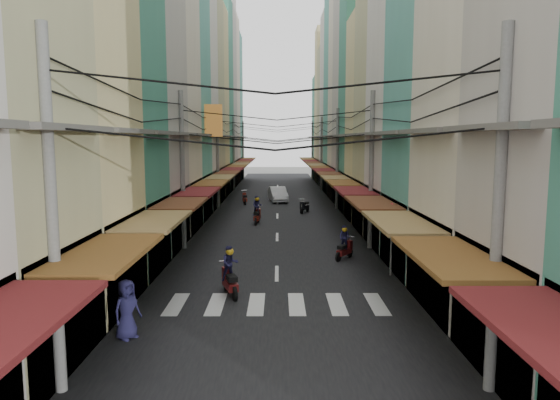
{
  "coord_description": "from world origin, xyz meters",
  "views": [
    {
      "loc": [
        0.06,
        -22.81,
        5.74
      ],
      "look_at": [
        0.16,
        3.45,
        2.52
      ],
      "focal_mm": 32.0,
      "sensor_mm": 36.0,
      "label": 1
    }
  ],
  "objects_px": {
    "white_car": "(278,202)",
    "bicycle": "(441,280)",
    "traffic_sign": "(391,223)",
    "market_umbrella": "(436,248)"
  },
  "relations": [
    {
      "from": "market_umbrella",
      "to": "traffic_sign",
      "type": "distance_m",
      "value": 3.49
    },
    {
      "from": "bicycle",
      "to": "traffic_sign",
      "type": "height_order",
      "value": "traffic_sign"
    },
    {
      "from": "white_car",
      "to": "market_umbrella",
      "type": "xyz_separation_m",
      "value": [
        5.56,
        -28.47,
        1.93
      ]
    },
    {
      "from": "white_car",
      "to": "traffic_sign",
      "type": "distance_m",
      "value": 25.64
    },
    {
      "from": "bicycle",
      "to": "traffic_sign",
      "type": "distance_m",
      "value": 3.06
    },
    {
      "from": "market_umbrella",
      "to": "traffic_sign",
      "type": "relative_size",
      "value": 0.71
    },
    {
      "from": "bicycle",
      "to": "traffic_sign",
      "type": "relative_size",
      "value": 0.46
    },
    {
      "from": "white_car",
      "to": "bicycle",
      "type": "relative_size",
      "value": 3.35
    },
    {
      "from": "white_car",
      "to": "market_umbrella",
      "type": "distance_m",
      "value": 29.07
    },
    {
      "from": "market_umbrella",
      "to": "white_car",
      "type": "bearing_deg",
      "value": 101.05
    }
  ]
}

